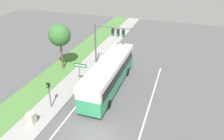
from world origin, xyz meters
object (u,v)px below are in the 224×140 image
at_px(bus, 109,73).
at_px(pedestrian_signal, 49,91).
at_px(signal_gantry, 108,38).
at_px(utility_cabinet, 31,118).
at_px(street_sign, 80,69).

relative_size(bus, pedestrian_signal, 4.05).
xyz_separation_m(bus, signal_gantry, (-1.78, 4.55, 2.50)).
bearing_deg(utility_cabinet, bus, 60.49).
height_order(signal_gantry, pedestrian_signal, signal_gantry).
bearing_deg(bus, utility_cabinet, -119.51).
height_order(pedestrian_signal, utility_cabinet, pedestrian_signal).
bearing_deg(bus, signal_gantry, 111.38).
bearing_deg(street_sign, signal_gantry, 72.54).
relative_size(bus, utility_cabinet, 10.49).
bearing_deg(pedestrian_signal, signal_gantry, 75.71).
height_order(street_sign, utility_cabinet, street_sign).
bearing_deg(pedestrian_signal, street_sign, 79.10).
bearing_deg(pedestrian_signal, bus, 51.85).
distance_m(signal_gantry, utility_cabinet, 13.68).
bearing_deg(street_sign, utility_cabinet, -99.46).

